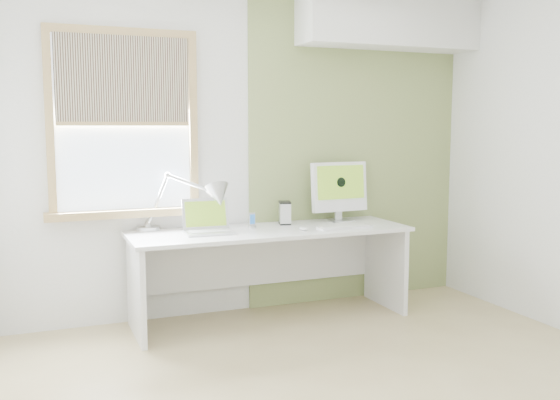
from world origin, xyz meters
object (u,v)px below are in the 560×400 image
desk (268,252)px  desk_lamp (205,200)px  external_drive (285,213)px  laptop (208,224)px  imac (339,188)px

desk → desk_lamp: bearing=166.8°
desk → external_drive: (0.20, 0.13, 0.29)m
desk_lamp → laptop: desk_lamp is taller
desk → imac: bearing=10.0°
external_drive → imac: bearing=-1.4°
desk → laptop: laptop is taller
laptop → external_drive: (0.70, 0.15, 0.03)m
desk → external_drive: external_drive is taller
laptop → imac: (1.19, 0.14, 0.22)m
external_drive → imac: size_ratio=0.36×
external_drive → desk_lamp: bearing=-178.1°
desk → desk_lamp: 0.65m
laptop → external_drive: size_ratio=1.98×
desk_lamp → laptop: size_ratio=2.03×
external_drive → imac: (0.49, -0.01, 0.19)m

